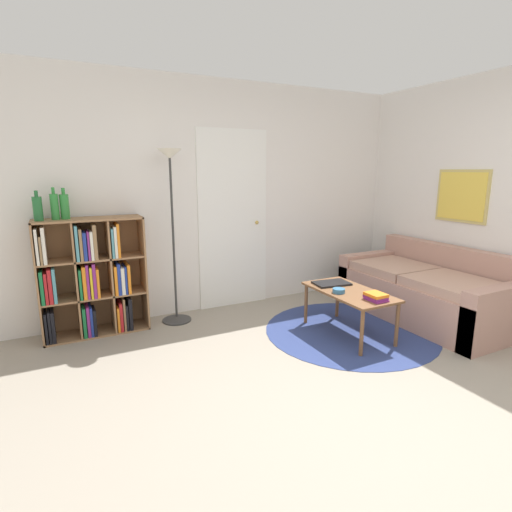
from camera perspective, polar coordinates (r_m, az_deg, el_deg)
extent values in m
plane|color=gray|center=(3.01, 17.16, -20.93)|extent=(14.00, 14.00, 0.00)
cube|color=silver|center=(4.71, -4.05, 8.33)|extent=(7.47, 0.05, 2.60)
cube|color=white|center=(4.72, -3.29, 5.13)|extent=(0.86, 0.02, 2.07)
sphere|color=tan|center=(4.83, 0.13, 4.82)|extent=(0.04, 0.04, 0.04)
cube|color=silver|center=(5.10, 26.73, 7.36)|extent=(0.05, 5.54, 2.60)
cube|color=tan|center=(5.01, 27.35, 7.61)|extent=(0.02, 0.62, 0.58)
cube|color=yellow|center=(5.00, 27.26, 7.62)|extent=(0.01, 0.56, 0.52)
cylinder|color=navy|center=(4.27, 13.30, -10.33)|extent=(1.73, 1.73, 0.01)
cube|color=#936B47|center=(4.25, -28.72, -3.42)|extent=(0.02, 0.34, 1.16)
cube|color=#936B47|center=(4.31, -15.81, -2.14)|extent=(0.02, 0.34, 1.16)
cube|color=#936B47|center=(4.15, -22.85, 4.87)|extent=(0.99, 0.34, 0.02)
cube|color=#936B47|center=(4.43, -21.61, -9.97)|extent=(0.99, 0.34, 0.02)
cube|color=#936B47|center=(4.41, -22.40, -2.30)|extent=(0.99, 0.02, 1.16)
cube|color=#936B47|center=(4.25, -24.34, -3.00)|extent=(0.02, 0.32, 1.13)
cube|color=#936B47|center=(4.27, -20.10, -2.58)|extent=(0.02, 0.32, 1.13)
cube|color=#936B47|center=(4.31, -22.01, -5.21)|extent=(0.95, 0.32, 0.02)
cube|color=#936B47|center=(4.21, -22.42, -0.32)|extent=(0.95, 0.32, 0.02)
cube|color=black|center=(4.31, -27.77, -8.92)|extent=(0.02, 0.21, 0.30)
cube|color=black|center=(4.32, -27.38, -8.76)|extent=(0.02, 0.23, 0.31)
cube|color=black|center=(4.31, -26.98, -8.83)|extent=(0.03, 0.20, 0.30)
cube|color=#196B38|center=(4.30, -23.35, -8.53)|extent=(0.03, 0.19, 0.30)
cube|color=#7F287A|center=(4.31, -22.88, -8.42)|extent=(0.03, 0.20, 0.30)
cube|color=navy|center=(4.34, -22.53, -8.31)|extent=(0.02, 0.26, 0.29)
cube|color=black|center=(4.32, -22.10, -8.57)|extent=(0.03, 0.20, 0.27)
cube|color=orange|center=(4.34, -19.17, -8.35)|extent=(0.02, 0.20, 0.25)
cube|color=#B21E23|center=(4.35, -18.84, -7.99)|extent=(0.03, 0.23, 0.29)
cube|color=olive|center=(4.36, -18.48, -7.63)|extent=(0.02, 0.26, 0.33)
cube|color=black|center=(4.38, -18.15, -7.99)|extent=(0.02, 0.27, 0.26)
cube|color=black|center=(4.37, -17.71, -7.54)|extent=(0.03, 0.27, 0.33)
cube|color=#196B38|center=(4.20, -28.25, -3.86)|extent=(0.03, 0.21, 0.31)
cube|color=#B21E23|center=(4.22, -27.79, -3.87)|extent=(0.02, 0.26, 0.29)
cube|color=#B21E23|center=(4.19, -27.34, -3.71)|extent=(0.03, 0.21, 0.32)
cube|color=teal|center=(4.20, -26.86, -3.63)|extent=(0.03, 0.21, 0.33)
cube|color=#196B38|center=(4.23, -23.87, -3.49)|extent=(0.02, 0.26, 0.29)
cube|color=orange|center=(4.22, -23.41, -3.28)|extent=(0.03, 0.26, 0.32)
cube|color=#7F287A|center=(4.22, -22.99, -3.17)|extent=(0.02, 0.25, 0.33)
cube|color=gold|center=(4.20, -22.55, -3.37)|extent=(0.02, 0.21, 0.31)
cube|color=#7F287A|center=(4.20, -22.16, -3.14)|extent=(0.03, 0.20, 0.34)
cube|color=orange|center=(4.20, -21.73, -3.43)|extent=(0.02, 0.20, 0.29)
cube|color=orange|center=(4.25, -19.57, -3.08)|extent=(0.03, 0.26, 0.29)
cube|color=navy|center=(4.22, -19.10, -3.00)|extent=(0.03, 0.20, 0.31)
cube|color=silver|center=(4.25, -18.68, -3.13)|extent=(0.03, 0.25, 0.27)
cube|color=navy|center=(4.24, -18.25, -3.10)|extent=(0.02, 0.21, 0.28)
cube|color=orange|center=(4.27, -17.92, -2.88)|extent=(0.03, 0.26, 0.29)
cube|color=silver|center=(4.13, -28.83, 1.27)|extent=(0.02, 0.23, 0.33)
cube|color=olive|center=(4.13, -28.39, 0.84)|extent=(0.02, 0.23, 0.26)
cube|color=silver|center=(4.14, -28.05, 1.45)|extent=(0.03, 0.25, 0.34)
cube|color=teal|center=(4.11, -24.29, 1.73)|extent=(0.03, 0.20, 0.33)
cube|color=olive|center=(4.14, -23.82, 1.60)|extent=(0.03, 0.24, 0.30)
cube|color=navy|center=(4.13, -23.33, 1.38)|extent=(0.03, 0.22, 0.27)
cube|color=#7F287A|center=(4.13, -22.88, 1.46)|extent=(0.02, 0.21, 0.27)
cube|color=silver|center=(4.15, -22.53, 1.53)|extent=(0.03, 0.25, 0.27)
cube|color=olive|center=(4.14, -22.12, 1.98)|extent=(0.03, 0.24, 0.33)
cube|color=teal|center=(4.17, -19.99, 1.88)|extent=(0.02, 0.26, 0.29)
cube|color=silver|center=(4.14, -19.56, 1.96)|extent=(0.02, 0.19, 0.30)
cube|color=orange|center=(4.15, -19.23, 2.20)|extent=(0.02, 0.22, 0.33)
cylinder|color=#333333|center=(4.51, -11.23, -8.94)|extent=(0.31, 0.31, 0.01)
cylinder|color=#333333|center=(4.27, -11.73, 2.45)|extent=(0.02, 0.02, 1.72)
cone|color=white|center=(4.21, -12.25, 14.08)|extent=(0.24, 0.24, 0.10)
cube|color=tan|center=(4.83, 22.83, -5.57)|extent=(0.92, 1.85, 0.44)
cube|color=tan|center=(5.08, 25.79, -3.02)|extent=(0.16, 1.85, 0.78)
cube|color=tan|center=(4.35, 31.40, -7.40)|extent=(0.92, 0.16, 0.58)
cube|color=tan|center=(5.37, 16.07, -2.57)|extent=(0.92, 0.16, 0.58)
cube|color=tan|center=(4.47, 26.15, -3.63)|extent=(0.72, 0.75, 0.10)
cube|color=tan|center=(4.95, 19.14, -1.61)|extent=(0.72, 0.75, 0.10)
cube|color=brown|center=(4.05, 13.19, -5.00)|extent=(0.50, 0.95, 0.02)
cylinder|color=brown|center=(3.68, 14.87, -10.59)|extent=(0.04, 0.04, 0.43)
cylinder|color=brown|center=(4.32, 7.15, -6.79)|extent=(0.04, 0.04, 0.43)
cylinder|color=brown|center=(3.96, 19.50, -9.26)|extent=(0.04, 0.04, 0.43)
cylinder|color=brown|center=(4.56, 11.56, -5.93)|extent=(0.04, 0.04, 0.43)
cube|color=black|center=(4.22, 10.74, -3.85)|extent=(0.38, 0.27, 0.02)
cylinder|color=teal|center=(3.95, 11.74, -4.87)|extent=(0.12, 0.12, 0.04)
cube|color=#7F287A|center=(3.81, 16.80, -6.00)|extent=(0.15, 0.18, 0.01)
cube|color=#7F287A|center=(3.81, 16.72, -5.65)|extent=(0.15, 0.18, 0.03)
cube|color=orange|center=(3.80, 16.77, -5.30)|extent=(0.15, 0.18, 0.03)
cylinder|color=#236633|center=(4.11, -28.73, 5.92)|extent=(0.08, 0.08, 0.22)
cylinder|color=#236633|center=(4.10, -28.92, 7.81)|extent=(0.03, 0.03, 0.05)
cylinder|color=#2D8438|center=(4.14, -26.82, 6.28)|extent=(0.07, 0.07, 0.24)
cylinder|color=#2D8438|center=(4.13, -27.02, 8.32)|extent=(0.03, 0.03, 0.06)
cylinder|color=#2D8438|center=(4.16, -25.66, 6.36)|extent=(0.08, 0.08, 0.23)
cylinder|color=#2D8438|center=(4.15, -25.85, 8.34)|extent=(0.03, 0.03, 0.06)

